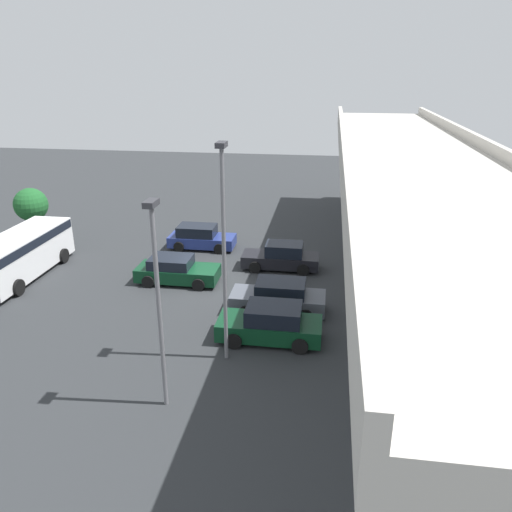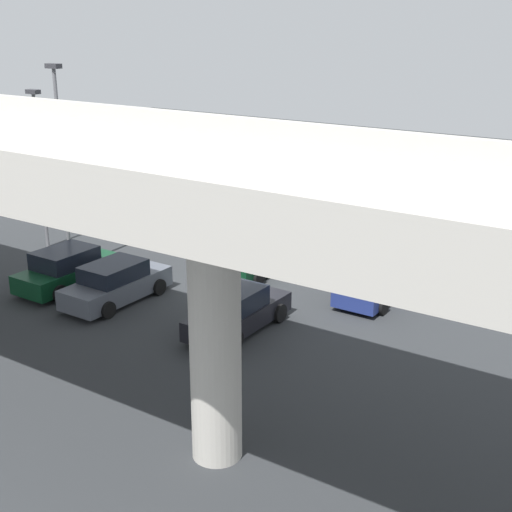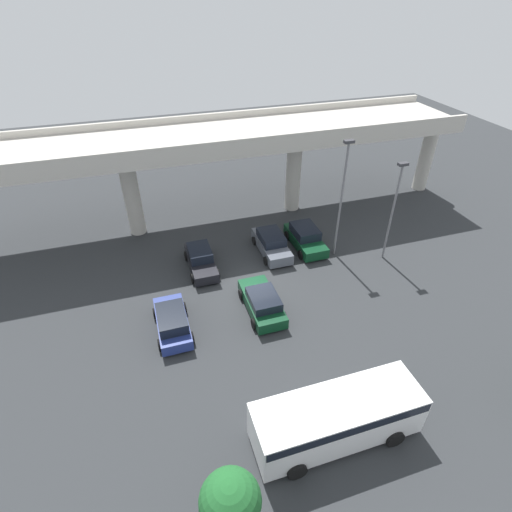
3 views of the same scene
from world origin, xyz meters
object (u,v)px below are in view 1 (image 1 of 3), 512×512
object	(u,v)px
parked_car_1	(282,257)
parked_car_3	(279,297)
lamp_post_near_aisle	(158,292)
parked_car_0	(201,237)
parked_car_4	(271,324)
lamp_post_mid_lot	(224,242)
shuttle_bus	(20,252)
tree_front_left	(31,205)
parked_car_2	(176,270)

from	to	relation	value
parked_car_1	parked_car_3	distance (m)	5.70
lamp_post_near_aisle	parked_car_0	bearing A→B (deg)	-169.99
parked_car_3	parked_car_4	world-z (taller)	parked_car_4
parked_car_1	parked_car_4	bearing A→B (deg)	92.41
lamp_post_mid_lot	parked_car_0	bearing A→B (deg)	-161.19
lamp_post_near_aisle	shuttle_bus	bearing A→B (deg)	-130.32
parked_car_4	lamp_post_near_aisle	distance (m)	7.15
parked_car_3	lamp_post_mid_lot	xyz separation A→B (m)	(4.60, -1.74, 4.47)
lamp_post_near_aisle	lamp_post_mid_lot	world-z (taller)	lamp_post_mid_lot
shuttle_bus	lamp_post_near_aisle	bearing A→B (deg)	-130.32
parked_car_1	tree_front_left	world-z (taller)	tree_front_left
lamp_post_mid_lot	tree_front_left	distance (m)	20.61
parked_car_0	shuttle_bus	xyz separation A→B (m)	(6.32, -9.16, 0.75)
parked_car_3	tree_front_left	distance (m)	19.69
parked_car_0	parked_car_2	world-z (taller)	parked_car_0
shuttle_bus	lamp_post_near_aisle	size ratio (longest dim) A/B	1.02
parked_car_1	tree_front_left	size ratio (longest dim) A/B	1.19
parked_car_2	lamp_post_mid_lot	world-z (taller)	lamp_post_mid_lot
parked_car_1	parked_car_0	bearing A→B (deg)	-26.49
parked_car_2	lamp_post_near_aisle	xyz separation A→B (m)	(10.80, 2.88, 3.82)
parked_car_3	lamp_post_mid_lot	distance (m)	6.65
lamp_post_near_aisle	parked_car_1	bearing A→B (deg)	168.07
parked_car_4	lamp_post_mid_lot	bearing A→B (deg)	46.45
parked_car_1	parked_car_2	distance (m)	6.44
lamp_post_mid_lot	parked_car_3	bearing A→B (deg)	159.30
parked_car_3	lamp_post_mid_lot	bearing A→B (deg)	69.30
shuttle_bus	tree_front_left	distance (m)	6.31
parked_car_1	lamp_post_mid_lot	bearing A→B (deg)	82.68
lamp_post_near_aisle	lamp_post_mid_lot	distance (m)	3.80
parked_car_4	parked_car_2	bearing A→B (deg)	-42.70
parked_car_3	lamp_post_mid_lot	size ratio (longest dim) A/B	0.52
parked_car_3	parked_car_1	bearing A→B (deg)	-85.80
parked_car_1	shuttle_bus	distance (m)	15.38
parked_car_0	lamp_post_near_aisle	size ratio (longest dim) A/B	0.58
parked_car_0	shuttle_bus	world-z (taller)	shuttle_bus
parked_car_4	tree_front_left	xyz separation A→B (m)	(-10.76, -17.86, 1.96)
shuttle_bus	tree_front_left	xyz separation A→B (m)	(-5.65, -2.52, 1.24)
parked_car_1	parked_car_4	world-z (taller)	parked_car_4
lamp_post_near_aisle	parked_car_3	bearing A→B (deg)	157.51
tree_front_left	parked_car_4	bearing A→B (deg)	58.93
parked_car_1	shuttle_bus	xyz separation A→B (m)	(3.42, -14.98, 0.76)
parked_car_2	tree_front_left	xyz separation A→B (m)	(-5.11, -11.73, 2.04)
shuttle_bus	lamp_post_mid_lot	xyz separation A→B (m)	(6.87, 13.65, 3.73)
parked_car_2	tree_front_left	size ratio (longest dim) A/B	1.19
lamp_post_mid_lot	parked_car_1	bearing A→B (deg)	172.68
tree_front_left	parked_car_2	bearing A→B (deg)	66.47
parked_car_0	lamp_post_mid_lot	bearing A→B (deg)	-71.19
parked_car_0	parked_car_4	xyz separation A→B (m)	(11.42, 6.17, 0.04)
parked_car_3	parked_car_4	xyz separation A→B (m)	(2.84, -0.06, 0.03)
parked_car_0	parked_car_1	xyz separation A→B (m)	(2.90, 5.81, -0.00)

